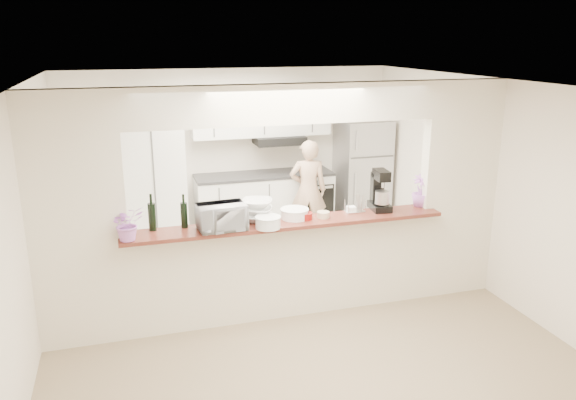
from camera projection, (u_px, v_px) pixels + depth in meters
name	position (u px, v px, depth m)	size (l,w,h in m)	color
floor	(286.00, 314.00, 6.19)	(6.00, 6.00, 0.00)	tan
tile_overlay	(254.00, 262.00, 7.61)	(5.00, 2.90, 0.01)	beige
partition	(286.00, 184.00, 5.78)	(5.00, 0.15, 2.50)	white
bar_counter	(287.00, 266.00, 6.02)	(3.40, 0.38, 1.09)	white
kitchen_cabinets	(222.00, 174.00, 8.37)	(3.15, 0.62, 2.25)	silver
refrigerator	(362.00, 173.00, 8.96)	(0.75, 0.70, 1.70)	#9D9DA1
flower_left	(128.00, 223.00, 5.26)	(0.30, 0.26, 0.33)	#D16FC1
wine_bottle_a	(184.00, 215.00, 5.62)	(0.07, 0.07, 0.35)	black
wine_bottle_b	(152.00, 216.00, 5.53)	(0.07, 0.07, 0.37)	black
toaster_oven	(222.00, 217.00, 5.56)	(0.47, 0.32, 0.26)	#B8B8BD
serving_bowls	(257.00, 211.00, 5.82)	(0.31, 0.31, 0.23)	silver
plate_stack_a	(268.00, 222.00, 5.62)	(0.26, 0.26, 0.12)	white
plate_stack_b	(295.00, 214.00, 5.93)	(0.30, 0.30, 0.11)	white
red_bowl	(305.00, 216.00, 5.90)	(0.15, 0.15, 0.07)	maroon
tan_bowl	(323.00, 215.00, 5.96)	(0.14, 0.14, 0.06)	#CAB68E
utensil_caddy	(355.00, 205.00, 6.13)	(0.22, 0.13, 0.20)	silver
stand_mixer	(380.00, 192.00, 6.19)	(0.23, 0.33, 0.46)	black
flower_right	(421.00, 191.00, 6.32)	(0.20, 0.20, 0.36)	#B360B1
person	(308.00, 191.00, 8.28)	(0.55, 0.36, 1.51)	tan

